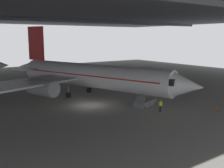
# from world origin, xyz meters

# --- Properties ---
(ground_plane) EXTENTS (110.00, 110.00, 0.00)m
(ground_plane) POSITION_xyz_m (0.00, 0.00, 0.00)
(ground_plane) COLOR gray
(hangar_structure) EXTENTS (121.00, 99.00, 14.61)m
(hangar_structure) POSITION_xyz_m (-0.09, 13.75, 13.98)
(hangar_structure) COLOR #4C4F54
(hangar_structure) RESTS_ON ground_plane
(airplane_main) EXTENTS (33.44, 33.69, 10.94)m
(airplane_main) POSITION_xyz_m (2.57, 4.71, 3.35)
(airplane_main) COLOR white
(airplane_main) RESTS_ON ground_plane
(boarding_stairs) EXTENTS (4.32, 2.67, 4.55)m
(boarding_stairs) POSITION_xyz_m (6.26, -4.20, 0.72)
(boarding_stairs) COLOR slate
(boarding_stairs) RESTS_ON ground_plane
(crew_worker_by_stairs) EXTENTS (0.55, 0.26, 1.59)m
(crew_worker_by_stairs) POSITION_xyz_m (5.51, -7.81, 0.90)
(crew_worker_by_stairs) COLOR #232838
(crew_worker_by_stairs) RESTS_ON ground_plane
(traffic_cone_orange) EXTENTS (0.36, 0.36, 0.60)m
(traffic_cone_orange) POSITION_xyz_m (11.82, -11.42, 0.29)
(traffic_cone_orange) COLOR black
(traffic_cone_orange) RESTS_ON ground_plane
(baggage_tug) EXTENTS (2.12, 2.51, 0.90)m
(baggage_tug) POSITION_xyz_m (8.01, 15.62, 0.53)
(baggage_tug) COLOR yellow
(baggage_tug) RESTS_ON ground_plane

